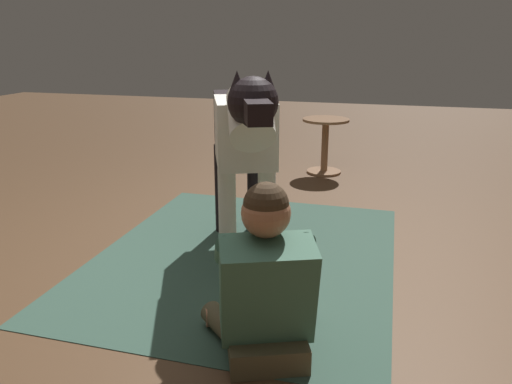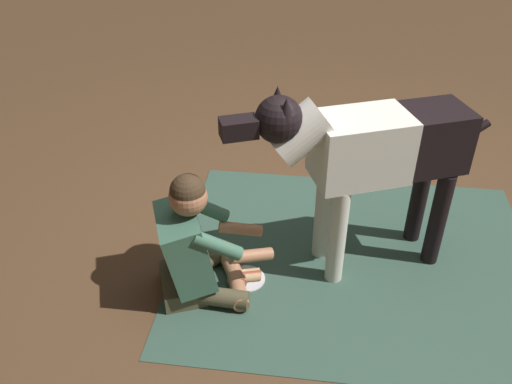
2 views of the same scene
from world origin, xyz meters
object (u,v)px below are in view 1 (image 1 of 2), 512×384
at_px(person_sitting_on_floor, 265,286).
at_px(large_dog, 244,136).
at_px(hot_dog_on_plate, 257,311).
at_px(round_side_table, 325,140).

xyz_separation_m(person_sitting_on_floor, large_dog, (-0.94, -0.38, 0.47)).
relative_size(hot_dog_on_plate, round_side_table, 0.41).
height_order(person_sitting_on_floor, hot_dog_on_plate, person_sitting_on_floor).
bearing_deg(person_sitting_on_floor, round_side_table, -177.05).
height_order(large_dog, round_side_table, large_dog).
bearing_deg(round_side_table, large_dog, -5.69).
bearing_deg(person_sitting_on_floor, large_dog, -158.07).
xyz_separation_m(person_sitting_on_floor, hot_dog_on_plate, (-0.27, -0.11, -0.30)).
xyz_separation_m(large_dog, hot_dog_on_plate, (0.66, 0.27, -0.77)).
bearing_deg(large_dog, hot_dog_on_plate, 21.93).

